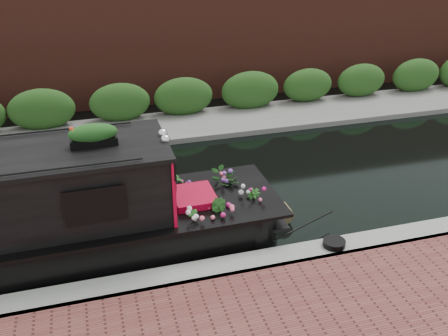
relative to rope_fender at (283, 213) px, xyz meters
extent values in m
plane|color=black|center=(-2.96, 1.77, -0.19)|extent=(80.00, 80.00, 0.00)
cube|color=gray|center=(-2.96, -1.53, -0.19)|extent=(40.00, 0.60, 0.50)
cube|color=slate|center=(-2.96, 5.97, -0.19)|extent=(40.00, 2.40, 0.34)
cube|color=#224A18|center=(-2.96, 6.87, -0.19)|extent=(40.00, 1.10, 2.80)
cube|color=#57271D|center=(-2.96, 8.97, -0.19)|extent=(40.00, 1.00, 8.00)
cube|color=#B90729|center=(-2.57, 0.00, 1.32)|extent=(0.08, 1.87, 1.44)
cube|color=black|center=(-3.99, -0.95, 1.40)|extent=(0.96, 0.04, 0.59)
cube|color=#B90729|center=(-2.02, 0.00, 0.55)|extent=(0.86, 0.97, 0.53)
sphere|color=silver|center=(-2.56, -0.15, 2.16)|extent=(0.19, 0.19, 0.19)
sphere|color=silver|center=(-2.56, 0.15, 2.16)|extent=(0.19, 0.19, 0.19)
cube|color=black|center=(-3.87, 0.00, 2.20)|extent=(0.86, 0.26, 0.15)
ellipsoid|color=red|center=(-3.87, 0.00, 2.41)|extent=(0.94, 0.28, 0.26)
imported|color=#20511B|center=(-2.18, -0.68, 0.58)|extent=(0.37, 0.37, 0.59)
imported|color=#20511B|center=(-1.63, -0.63, 0.61)|extent=(0.46, 0.46, 0.66)
imported|color=#20511B|center=(-1.16, 0.53, 0.64)|extent=(0.76, 0.70, 0.70)
imported|color=#20511B|center=(-0.81, -0.27, 0.57)|extent=(0.44, 0.44, 0.58)
imported|color=#20511B|center=(-2.18, 0.81, 0.59)|extent=(0.25, 0.35, 0.62)
cylinder|color=brown|center=(0.00, 0.00, 0.00)|extent=(0.39, 0.38, 0.39)
cylinder|color=black|center=(0.48, -1.51, 0.12)|extent=(0.45, 0.45, 0.12)
camera|label=1|loc=(-3.89, -8.76, 5.94)|focal=40.00mm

